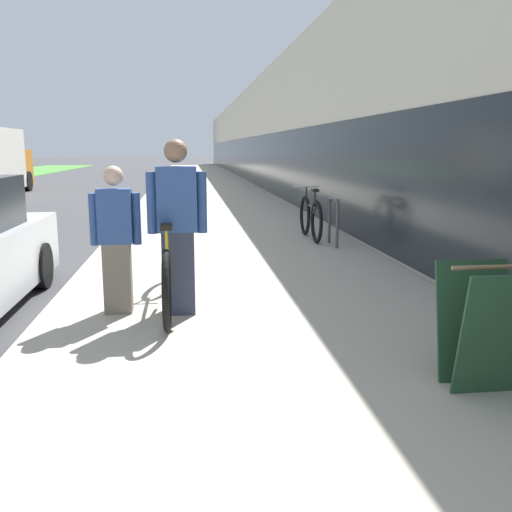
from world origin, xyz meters
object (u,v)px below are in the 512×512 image
bike_rack_hoop (333,217)px  cruiser_bike_nearest (311,217)px  person_bystander (116,240)px  person_rider (177,228)px  sandwich_board_sign (486,326)px  tandem_bicycle (169,268)px

bike_rack_hoop → cruiser_bike_nearest: 0.85m
person_bystander → bike_rack_hoop: size_ratio=1.80×
person_rider → sandwich_board_sign: 3.11m
tandem_bicycle → bike_rack_hoop: tandem_bicycle is taller
cruiser_bike_nearest → sandwich_board_sign: bearing=-91.9°
person_bystander → bike_rack_hoop: person_bystander is taller
person_bystander → cruiser_bike_nearest: bearing=56.5°
bike_rack_hoop → sandwich_board_sign: size_ratio=0.94×
bike_rack_hoop → tandem_bicycle: bearing=-127.6°
person_bystander → person_rider: bearing=-8.6°
bike_rack_hoop → person_rider: bearing=-124.2°
tandem_bicycle → bike_rack_hoop: size_ratio=3.08×
tandem_bicycle → sandwich_board_sign: tandem_bicycle is taller
tandem_bicycle → sandwich_board_sign: (2.30, -2.48, 0.04)m
person_rider → cruiser_bike_nearest: (2.42, 4.71, -0.49)m
person_rider → bike_rack_hoop: 4.72m
person_rider → sandwich_board_sign: person_rider is taller
tandem_bicycle → bike_rack_hoop: (2.75, 3.57, 0.10)m
person_bystander → bike_rack_hoop: bearing=49.2°
person_bystander → cruiser_bike_nearest: 5.54m
bike_rack_hoop → cruiser_bike_nearest: bearing=105.7°
person_rider → bike_rack_hoop: person_rider is taller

